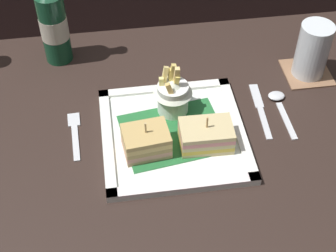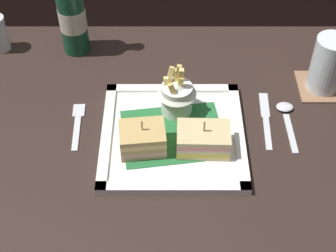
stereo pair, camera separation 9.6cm
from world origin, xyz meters
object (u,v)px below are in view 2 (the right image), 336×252
at_px(beer_bottle, 73,13).
at_px(water_glass, 328,68).
at_px(sandwich_half_right, 204,140).
at_px(fries_cup, 178,94).
at_px(sandwich_half_left, 144,139).
at_px(square_plate, 174,135).
at_px(spoon, 288,114).
at_px(fork, 79,123).
at_px(knife, 267,118).
at_px(pepper_shaker, 0,35).
at_px(dining_table, 163,181).

xyz_separation_m(beer_bottle, water_glass, (0.54, -0.13, -0.04)).
height_order(sandwich_half_right, fries_cup, fries_cup).
bearing_deg(sandwich_half_left, square_plate, 31.82).
xyz_separation_m(sandwich_half_left, water_glass, (0.38, 0.18, 0.02)).
bearing_deg(fries_cup, water_glass, 14.67).
bearing_deg(sandwich_half_right, spoon, 28.63).
bearing_deg(fork, beer_bottle, 97.00).
height_order(beer_bottle, knife, beer_bottle).
relative_size(fork, pepper_shaker, 1.50).
xyz_separation_m(dining_table, fork, (-0.17, 0.05, 0.12)).
bearing_deg(square_plate, water_glass, 24.51).
relative_size(dining_table, sandwich_half_right, 10.60).
height_order(dining_table, sandwich_half_right, sandwich_half_right).
distance_m(square_plate, fork, 0.19).
height_order(square_plate, beer_bottle, beer_bottle).
bearing_deg(fries_cup, spoon, -1.03).
xyz_separation_m(sandwich_half_right, fork, (-0.25, 0.07, -0.03)).
bearing_deg(water_glass, pepper_shaker, 169.38).
relative_size(sandwich_half_right, water_glass, 0.82).
bearing_deg(pepper_shaker, sandwich_half_left, -42.95).
distance_m(sandwich_half_left, fork, 0.16).
xyz_separation_m(square_plate, water_glass, (0.32, 0.15, 0.05)).
bearing_deg(sandwich_half_right, fork, 163.64).
distance_m(sandwich_half_left, knife, 0.26).
relative_size(square_plate, sandwich_half_left, 3.05).
distance_m(square_plate, sandwich_half_right, 0.07).
relative_size(square_plate, fries_cup, 2.48).
bearing_deg(dining_table, water_glass, 24.87).
bearing_deg(fries_cup, dining_table, -111.82).
bearing_deg(square_plate, beer_bottle, 128.40).
height_order(fork, spoon, spoon).
height_order(square_plate, water_glass, water_glass).
height_order(beer_bottle, water_glass, beer_bottle).
relative_size(dining_table, beer_bottle, 3.93).
relative_size(knife, spoon, 1.18).
bearing_deg(spoon, dining_table, -163.89).
bearing_deg(pepper_shaker, fork, -49.90).
height_order(fries_cup, spoon, fries_cup).
height_order(sandwich_half_left, fork, sandwich_half_left).
relative_size(dining_table, sandwich_half_left, 11.69).
bearing_deg(dining_table, sandwich_half_left, -146.76).
height_order(sandwich_half_right, water_glass, water_glass).
distance_m(knife, pepper_shaker, 0.63).
xyz_separation_m(dining_table, beer_bottle, (-0.20, 0.29, 0.22)).
xyz_separation_m(dining_table, spoon, (0.25, 0.07, 0.13)).
bearing_deg(knife, fork, -177.65).
relative_size(fork, spoon, 0.94).
relative_size(square_plate, water_glass, 2.26).
height_order(sandwich_half_left, sandwich_half_right, sandwich_half_left).
xyz_separation_m(square_plate, pepper_shaker, (-0.39, 0.28, 0.03)).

